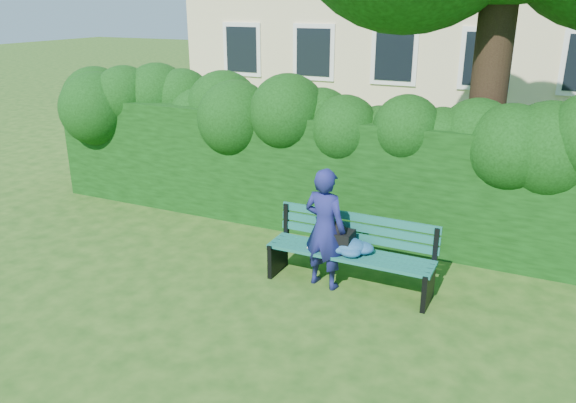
% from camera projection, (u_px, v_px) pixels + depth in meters
% --- Properties ---
extents(ground, '(80.00, 80.00, 0.00)m').
position_uv_depth(ground, '(268.00, 287.00, 7.09)').
color(ground, '#1F4913').
rests_on(ground, ground).
extents(hedge, '(10.00, 1.00, 1.80)m').
position_uv_depth(hedge, '(332.00, 173.00, 8.66)').
color(hedge, black).
rests_on(hedge, ground).
extents(park_bench, '(2.09, 0.56, 0.89)m').
position_uv_depth(park_bench, '(348.00, 248.00, 6.98)').
color(park_bench, '#115651').
rests_on(park_bench, ground).
extents(man_reading, '(0.62, 0.46, 1.54)m').
position_uv_depth(man_reading, '(325.00, 229.00, 6.88)').
color(man_reading, navy).
rests_on(man_reading, ground).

